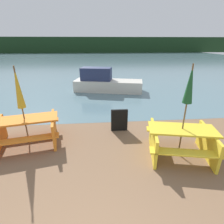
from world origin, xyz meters
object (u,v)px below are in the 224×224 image
object	(u,v)px
picnic_table_yellow	(181,139)
boat	(105,83)
picnic_table_orange	(26,129)
umbrella_gold	(18,89)
umbrella_darkgreen	(190,86)
signboard	(119,120)

from	to	relation	value
picnic_table_yellow	boat	world-z (taller)	boat
picnic_table_orange	umbrella_gold	distance (m)	1.18
picnic_table_orange	umbrella_darkgreen	world-z (taller)	umbrella_darkgreen
umbrella_gold	umbrella_darkgreen	distance (m)	4.29
picnic_table_orange	boat	xyz separation A→B (m)	(2.57, 5.73, 0.03)
picnic_table_yellow	signboard	bearing A→B (deg)	132.99
umbrella_gold	signboard	size ratio (longest dim) A/B	3.00
picnic_table_orange	boat	world-z (taller)	boat
boat	signboard	distance (m)	5.18
picnic_table_orange	boat	distance (m)	6.28
picnic_table_yellow	picnic_table_orange	xyz separation A→B (m)	(-4.18, 0.94, 0.01)
picnic_table_yellow	signboard	distance (m)	2.06
picnic_table_yellow	umbrella_gold	distance (m)	4.45
picnic_table_orange	boat	size ratio (longest dim) A/B	0.48
boat	umbrella_darkgreen	bearing A→B (deg)	-63.63
picnic_table_orange	umbrella_gold	world-z (taller)	umbrella_gold
umbrella_gold	umbrella_darkgreen	world-z (taller)	umbrella_darkgreen
boat	signboard	xyz separation A→B (m)	(0.20, -5.17, -0.13)
picnic_table_orange	umbrella_darkgreen	distance (m)	4.50
picnic_table_orange	umbrella_gold	size ratio (longest dim) A/B	0.90
picnic_table_orange	signboard	xyz separation A→B (m)	(2.77, 0.56, -0.10)
picnic_table_yellow	umbrella_gold	world-z (taller)	umbrella_gold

